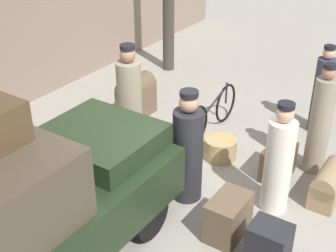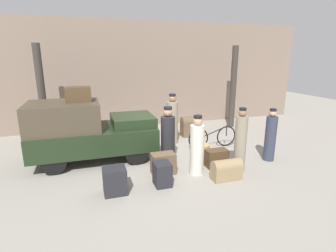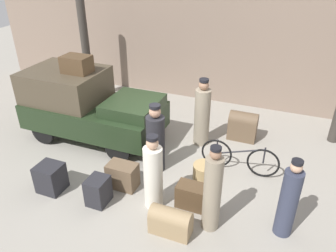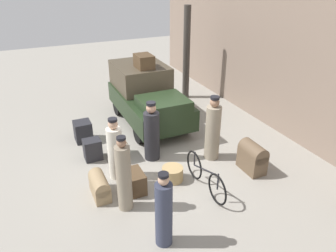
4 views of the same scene
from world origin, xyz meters
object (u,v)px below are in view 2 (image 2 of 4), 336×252
(suitcase_small_leather, at_px, (115,180))
(trunk_wicker_pale, at_px, (162,174))
(truck, at_px, (87,130))
(porter_lifting_near_truck, at_px, (168,136))
(porter_standing_middle, at_px, (240,142))
(suitcase_tan_flat, at_px, (191,126))
(bicycle, at_px, (213,137))
(conductor_in_dark_uniform, at_px, (172,121))
(suitcase_black_upright, at_px, (163,164))
(trunk_on_truck_roof, at_px, (78,94))
(trunk_umber_medium, at_px, (217,158))
(porter_carrying_trunk, at_px, (197,148))
(wicker_basket, at_px, (201,150))
(porter_with_bicycle, at_px, (270,137))
(trunk_barrel_dark, at_px, (227,169))

(suitcase_small_leather, distance_m, trunk_wicker_pale, 1.14)
(truck, height_order, porter_lifting_near_truck, truck)
(porter_standing_middle, height_order, suitcase_tan_flat, porter_standing_middle)
(bicycle, height_order, porter_lifting_near_truck, porter_lifting_near_truck)
(conductor_in_dark_uniform, height_order, suitcase_black_upright, conductor_in_dark_uniform)
(suitcase_small_leather, relative_size, trunk_on_truck_roof, 0.89)
(trunk_umber_medium, bearing_deg, porter_carrying_trunk, -161.64)
(porter_standing_middle, height_order, trunk_on_truck_roof, trunk_on_truck_roof)
(trunk_on_truck_roof, bearing_deg, porter_standing_middle, -26.32)
(trunk_wicker_pale, bearing_deg, suitcase_tan_flat, 58.24)
(porter_carrying_trunk, relative_size, suitcase_tan_flat, 2.05)
(bicycle, xyz_separation_m, suitcase_small_leather, (-3.56, -2.12, -0.06))
(truck, distance_m, trunk_umber_medium, 3.87)
(trunk_on_truck_roof, bearing_deg, wicker_basket, -10.45)
(bicycle, relative_size, porter_with_bicycle, 1.12)
(trunk_wicker_pale, xyz_separation_m, trunk_umber_medium, (1.79, 0.60, -0.04))
(suitcase_small_leather, height_order, suitcase_tan_flat, suitcase_tan_flat)
(suitcase_small_leather, height_order, trunk_barrel_dark, suitcase_small_leather)
(trunk_on_truck_roof, bearing_deg, trunk_wicker_pale, -50.70)
(trunk_umber_medium, bearing_deg, suitcase_small_leather, -167.95)
(porter_carrying_trunk, bearing_deg, bicycle, 51.96)
(suitcase_black_upright, bearing_deg, suitcase_small_leather, -154.09)
(conductor_in_dark_uniform, bearing_deg, wicker_basket, -70.08)
(porter_standing_middle, xyz_separation_m, trunk_umber_medium, (-0.48, 0.39, -0.56))
(wicker_basket, relative_size, trunk_wicker_pale, 0.90)
(truck, height_order, wicker_basket, truck)
(porter_carrying_trunk, distance_m, trunk_barrel_dark, 0.93)
(trunk_wicker_pale, height_order, trunk_barrel_dark, trunk_wicker_pale)
(truck, distance_m, trunk_barrel_dark, 4.15)
(bicycle, xyz_separation_m, porter_with_bicycle, (1.11, -1.53, 0.36))
(trunk_umber_medium, height_order, trunk_barrel_dark, trunk_barrel_dark)
(suitcase_small_leather, bearing_deg, trunk_on_truck_roof, 106.68)
(suitcase_black_upright, bearing_deg, porter_carrying_trunk, -17.91)
(truck, xyz_separation_m, wicker_basket, (3.42, -0.66, -0.77))
(bicycle, relative_size, suitcase_small_leather, 2.91)
(suitcase_tan_flat, height_order, trunk_on_truck_roof, trunk_on_truck_roof)
(conductor_in_dark_uniform, height_order, trunk_wicker_pale, conductor_in_dark_uniform)
(suitcase_tan_flat, bearing_deg, porter_lifting_near_truck, -127.32)
(suitcase_small_leather, relative_size, trunk_barrel_dark, 0.81)
(conductor_in_dark_uniform, distance_m, porter_standing_middle, 2.94)
(suitcase_black_upright, distance_m, suitcase_small_leather, 1.51)
(porter_with_bicycle, distance_m, suitcase_small_leather, 4.72)
(suitcase_black_upright, relative_size, suitcase_small_leather, 1.03)
(porter_standing_middle, distance_m, trunk_wicker_pale, 2.33)
(porter_standing_middle, bearing_deg, porter_lifting_near_truck, 142.14)
(porter_with_bicycle, height_order, trunk_on_truck_roof, trunk_on_truck_roof)
(suitcase_tan_flat, xyz_separation_m, trunk_barrel_dark, (-0.58, -3.79, -0.13))
(wicker_basket, relative_size, porter_with_bicycle, 0.33)
(suitcase_small_leather, bearing_deg, porter_lifting_near_truck, 40.68)
(wicker_basket, distance_m, porter_with_bicycle, 2.10)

